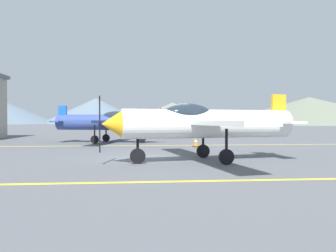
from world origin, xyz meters
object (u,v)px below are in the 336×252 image
(airplane_far, at_px, (161,121))
(airplane_near, at_px, (202,123))
(traffic_cone_front, at_px, (196,142))
(airplane_mid, at_px, (107,122))

(airplane_far, bearing_deg, airplane_near, -89.19)
(traffic_cone_front, bearing_deg, airplane_near, -98.04)
(airplane_near, distance_m, airplane_mid, 11.96)
(airplane_near, height_order, airplane_mid, same)
(traffic_cone_front, bearing_deg, airplane_far, 95.18)
(airplane_near, height_order, airplane_far, same)
(airplane_near, bearing_deg, traffic_cone_front, 81.96)
(airplane_near, relative_size, airplane_far, 1.00)
(airplane_mid, bearing_deg, airplane_near, -66.32)
(airplane_mid, bearing_deg, traffic_cone_front, -35.01)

